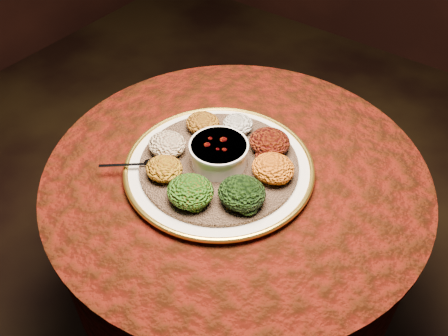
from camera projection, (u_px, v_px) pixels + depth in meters
The scene contains 13 objects.
table at pixel (235, 218), 1.36m from camera, with size 0.96×0.96×0.73m.
platter at pixel (219, 167), 1.23m from camera, with size 0.57×0.57×0.02m.
injera at pixel (219, 164), 1.22m from camera, with size 0.39×0.39×0.01m, color brown.
stew_bowl at pixel (219, 152), 1.19m from camera, with size 0.14×0.14×0.06m.
spoon at pixel (146, 164), 1.21m from camera, with size 0.12×0.10×0.01m.
portion_ayib at pixel (238, 124), 1.29m from camera, with size 0.08×0.08×0.04m, color silver.
portion_kitfo at pixel (270, 142), 1.24m from camera, with size 0.10×0.10×0.05m, color black.
portion_tikil at pixel (273, 168), 1.17m from camera, with size 0.10×0.10×0.05m, color #A6630D.
portion_gomen at pixel (242, 193), 1.11m from camera, with size 0.11×0.10×0.05m, color black.
portion_mixveg at pixel (190, 191), 1.11m from camera, with size 0.11×0.10×0.05m, color #8E2D09.
portion_kik at pixel (164, 169), 1.17m from camera, with size 0.09×0.08×0.04m, color #A1720E.
portion_timatim at pixel (167, 144), 1.23m from camera, with size 0.10×0.09×0.05m, color maroon.
portion_shiro at pixel (203, 123), 1.29m from camera, with size 0.09×0.08×0.04m, color #875510.
Camera 1 is at (0.50, -0.73, 1.60)m, focal length 40.00 mm.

